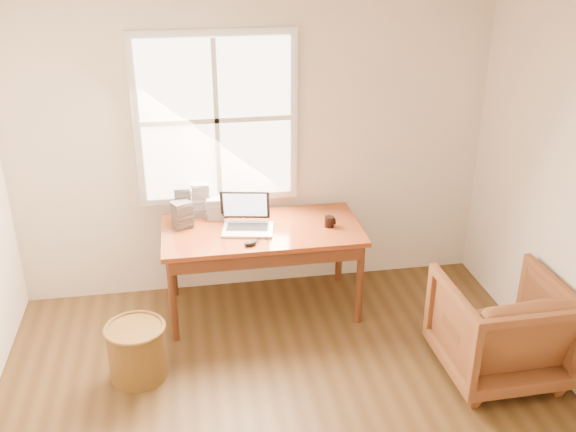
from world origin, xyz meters
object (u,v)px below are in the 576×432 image
at_px(laptop, 247,213).
at_px(wicker_stool, 137,352).
at_px(coffee_mug, 329,222).
at_px(cd_stack_a, 201,199).
at_px(desk, 262,231).
at_px(armchair, 500,327).

bearing_deg(laptop, wicker_stool, -130.87).
xyz_separation_m(coffee_mug, cd_stack_a, (-1.01, 0.41, 0.10)).
distance_m(wicker_stool, laptop, 1.34).
distance_m(laptop, cd_stack_a, 0.51).
relative_size(desk, armchair, 1.92).
height_order(wicker_stool, laptop, laptop).
height_order(armchair, coffee_mug, coffee_mug).
relative_size(coffee_mug, cd_stack_a, 0.30).
bearing_deg(wicker_stool, cd_stack_a, 63.55).
xyz_separation_m(desk, coffee_mug, (0.54, -0.06, 0.06)).
height_order(armchair, wicker_stool, armchair).
height_order(desk, armchair, armchair).
relative_size(wicker_stool, cd_stack_a, 1.39).
height_order(desk, cd_stack_a, cd_stack_a).
xyz_separation_m(laptop, cd_stack_a, (-0.35, 0.38, -0.01)).
xyz_separation_m(wicker_stool, laptop, (0.89, 0.71, 0.70)).
bearing_deg(cd_stack_a, coffee_mug, -22.03).
xyz_separation_m(wicker_stool, cd_stack_a, (0.54, 1.09, 0.69)).
bearing_deg(laptop, desk, 25.42).
bearing_deg(desk, cd_stack_a, 143.17).
bearing_deg(coffee_mug, armchair, -59.80).
height_order(desk, wicker_stool, desk).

